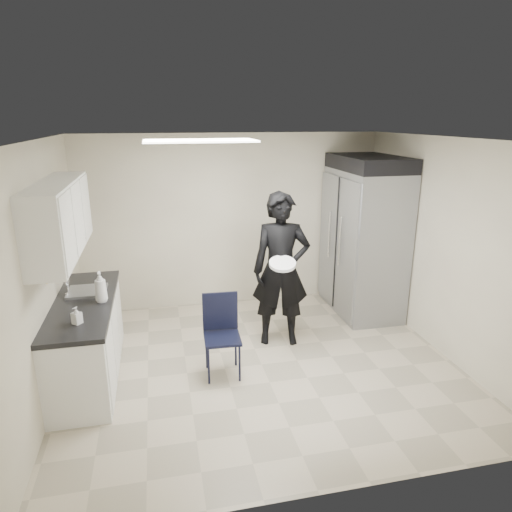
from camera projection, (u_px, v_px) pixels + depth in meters
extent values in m
plane|color=#B1A48B|center=(262.00, 364.00, 5.41)|extent=(4.50, 4.50, 0.00)
plane|color=silver|center=(263.00, 139.00, 4.65)|extent=(4.50, 4.50, 0.00)
plane|color=beige|center=(232.00, 221.00, 6.90)|extent=(4.50, 0.00, 4.50)
plane|color=beige|center=(44.00, 275.00, 4.57)|extent=(0.00, 4.00, 4.00)
plane|color=beige|center=(444.00, 248.00, 5.49)|extent=(0.00, 4.00, 4.00)
cube|color=white|center=(200.00, 141.00, 4.91)|extent=(1.20, 0.60, 0.02)
cube|color=silver|center=(87.00, 341.00, 5.07)|extent=(0.60, 1.90, 0.86)
cube|color=black|center=(83.00, 303.00, 4.94)|extent=(0.64, 1.95, 0.05)
cube|color=gray|center=(88.00, 296.00, 5.18)|extent=(0.42, 0.40, 0.14)
cylinder|color=silver|center=(68.00, 285.00, 5.10)|extent=(0.02, 0.02, 0.24)
cube|color=silver|center=(59.00, 219.00, 4.64)|extent=(0.35, 1.80, 0.75)
cube|color=black|center=(73.00, 216.00, 5.76)|extent=(0.22, 0.30, 0.35)
cube|color=yellow|center=(48.00, 279.00, 4.69)|extent=(0.00, 0.12, 0.07)
cube|color=yellow|center=(52.00, 276.00, 4.89)|extent=(0.00, 0.12, 0.07)
cube|color=gray|center=(364.00, 243.00, 6.67)|extent=(0.80, 1.35, 2.10)
cube|color=black|center=(369.00, 163.00, 6.33)|extent=(0.80, 1.35, 0.20)
cube|color=black|center=(222.00, 338.00, 5.08)|extent=(0.42, 0.42, 0.90)
imported|color=black|center=(281.00, 270.00, 5.71)|extent=(0.80, 0.62, 1.96)
cylinder|color=white|center=(282.00, 264.00, 5.42)|extent=(0.38, 0.38, 0.04)
imported|color=silver|center=(100.00, 287.00, 4.87)|extent=(0.13, 0.13, 0.34)
imported|color=silver|center=(77.00, 315.00, 4.37)|extent=(0.11, 0.11, 0.17)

